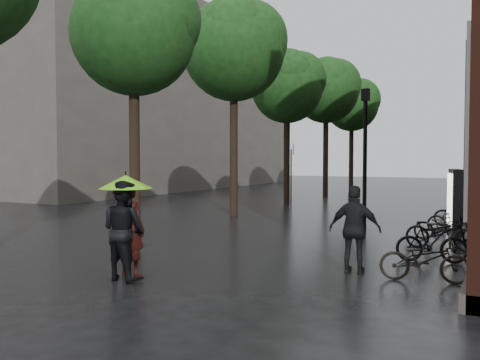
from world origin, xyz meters
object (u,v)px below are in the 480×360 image
Objects in this scene: lamp_post at (365,146)px; parked_bicycles at (460,213)px; pedestrian_walking at (355,229)px; person_black at (124,230)px; person_burgundy at (130,229)px; ad_lightbox at (455,201)px.

parked_bicycles is at bearing 47.67° from lamp_post.
pedestrian_walking is at bearing -98.67° from parked_bicycles.
person_black is 4.65m from pedestrian_walking.
lamp_post reaches higher than pedestrian_walking.
pedestrian_walking is at bearing -148.37° from person_burgundy.
ad_lightbox is at bearing -104.77° from pedestrian_walking.
parked_bicycles is 8.93× the size of ad_lightbox.
lamp_post reaches higher than ad_lightbox.
ad_lightbox reaches higher than parked_bicycles.
lamp_post reaches higher than person_burgundy.
person_black reaches higher than parked_bicycles.
lamp_post is at bearing -82.29° from pedestrian_walking.
lamp_post is at bearing -106.98° from person_burgundy.
parked_bicycles is (1.32, 8.65, -0.43)m from pedestrian_walking.
person_black is 12.41m from parked_bicycles.
ad_lightbox is 3.32m from lamp_post.
ad_lightbox is (5.22, 9.37, 0.08)m from person_burgundy.
person_black is at bearing -114.51° from parked_bicycles.
ad_lightbox is at bearing 26.14° from lamp_post.
ad_lightbox reaches higher than person_burgundy.
lamp_post is (2.68, 8.13, 1.82)m from person_burgundy.
person_black is 0.95× the size of ad_lightbox.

